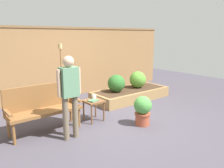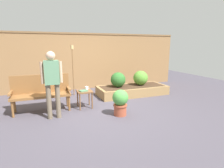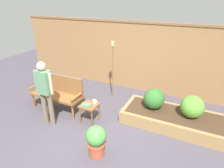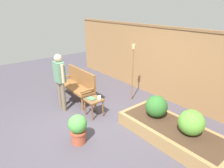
{
  "view_description": "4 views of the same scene",
  "coord_description": "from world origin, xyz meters",
  "px_view_note": "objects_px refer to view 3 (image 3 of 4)",
  "views": [
    {
      "loc": [
        -3.0,
        -3.73,
        1.92
      ],
      "look_at": [
        0.5,
        0.68,
        0.68
      ],
      "focal_mm": 35.9,
      "sensor_mm": 36.0,
      "label": 1
    },
    {
      "loc": [
        -1.33,
        -4.39,
        1.67
      ],
      "look_at": [
        0.59,
        0.61,
        0.54
      ],
      "focal_mm": 28.92,
      "sensor_mm": 36.0,
      "label": 2
    },
    {
      "loc": [
        1.86,
        -2.97,
        2.8
      ],
      "look_at": [
        0.05,
        0.8,
        0.89
      ],
      "focal_mm": 30.71,
      "sensor_mm": 36.0,
      "label": 3
    },
    {
      "loc": [
        3.47,
        -2.17,
        2.7
      ],
      "look_at": [
        0.1,
        0.57,
        0.96
      ],
      "focal_mm": 31.73,
      "sensor_mm": 36.0,
      "label": 4
    }
  ],
  "objects_px": {
    "garden_bench": "(58,90)",
    "person_by_bench": "(45,89)",
    "side_table": "(89,108)",
    "potted_boxwood": "(96,140)",
    "tiki_torch": "(113,60)",
    "book_on_table": "(86,105)",
    "shrub_near_bench": "(154,99)",
    "shrub_far_corner": "(192,107)",
    "cup_on_table": "(95,102)"
  },
  "relations": [
    {
      "from": "garden_bench",
      "to": "person_by_bench",
      "type": "bearing_deg",
      "value": -68.86
    },
    {
      "from": "shrub_near_bench",
      "to": "person_by_bench",
      "type": "xyz_separation_m",
      "value": [
        -2.17,
        -1.29,
        0.38
      ]
    },
    {
      "from": "cup_on_table",
      "to": "shrub_far_corner",
      "type": "distance_m",
      "value": 2.23
    },
    {
      "from": "cup_on_table",
      "to": "person_by_bench",
      "type": "height_order",
      "value": "person_by_bench"
    },
    {
      "from": "garden_bench",
      "to": "potted_boxwood",
      "type": "distance_m",
      "value": 2.08
    },
    {
      "from": "cup_on_table",
      "to": "shrub_far_corner",
      "type": "bearing_deg",
      "value": 18.29
    },
    {
      "from": "potted_boxwood",
      "to": "tiki_torch",
      "type": "distance_m",
      "value": 2.54
    },
    {
      "from": "book_on_table",
      "to": "tiki_torch",
      "type": "height_order",
      "value": "tiki_torch"
    },
    {
      "from": "shrub_near_bench",
      "to": "potted_boxwood",
      "type": "bearing_deg",
      "value": -111.16
    },
    {
      "from": "garden_bench",
      "to": "tiki_torch",
      "type": "height_order",
      "value": "tiki_torch"
    },
    {
      "from": "side_table",
      "to": "potted_boxwood",
      "type": "bearing_deg",
      "value": -51.52
    },
    {
      "from": "cup_on_table",
      "to": "garden_bench",
      "type": "bearing_deg",
      "value": 176.27
    },
    {
      "from": "cup_on_table",
      "to": "shrub_far_corner",
      "type": "xyz_separation_m",
      "value": [
        2.12,
        0.7,
        0.03
      ]
    },
    {
      "from": "cup_on_table",
      "to": "shrub_far_corner",
      "type": "height_order",
      "value": "shrub_far_corner"
    },
    {
      "from": "book_on_table",
      "to": "shrub_far_corner",
      "type": "relative_size",
      "value": 0.41
    },
    {
      "from": "potted_boxwood",
      "to": "tiki_torch",
      "type": "relative_size",
      "value": 0.38
    },
    {
      "from": "cup_on_table",
      "to": "potted_boxwood",
      "type": "bearing_deg",
      "value": -58.42
    },
    {
      "from": "side_table",
      "to": "potted_boxwood",
      "type": "relative_size",
      "value": 0.75
    },
    {
      "from": "potted_boxwood",
      "to": "garden_bench",
      "type": "bearing_deg",
      "value": 149.35
    },
    {
      "from": "garden_bench",
      "to": "person_by_bench",
      "type": "distance_m",
      "value": 0.82
    },
    {
      "from": "book_on_table",
      "to": "shrub_near_bench",
      "type": "xyz_separation_m",
      "value": [
        1.38,
        0.87,
        0.06
      ]
    },
    {
      "from": "shrub_far_corner",
      "to": "person_by_bench",
      "type": "xyz_separation_m",
      "value": [
        -3.04,
        -1.29,
        0.38
      ]
    },
    {
      "from": "side_table",
      "to": "potted_boxwood",
      "type": "height_order",
      "value": "potted_boxwood"
    },
    {
      "from": "garden_bench",
      "to": "shrub_near_bench",
      "type": "bearing_deg",
      "value": 14.36
    },
    {
      "from": "side_table",
      "to": "book_on_table",
      "type": "distance_m",
      "value": 0.12
    },
    {
      "from": "garden_bench",
      "to": "book_on_table",
      "type": "bearing_deg",
      "value": -13.03
    },
    {
      "from": "potted_boxwood",
      "to": "tiki_torch",
      "type": "height_order",
      "value": "tiki_torch"
    },
    {
      "from": "side_table",
      "to": "cup_on_table",
      "type": "relative_size",
      "value": 4.01
    },
    {
      "from": "shrub_near_bench",
      "to": "side_table",
      "type": "bearing_deg",
      "value": -148.67
    },
    {
      "from": "shrub_far_corner",
      "to": "garden_bench",
      "type": "bearing_deg",
      "value": -169.31
    },
    {
      "from": "shrub_near_bench",
      "to": "tiki_torch",
      "type": "xyz_separation_m",
      "value": [
        -1.4,
        0.61,
        0.61
      ]
    },
    {
      "from": "potted_boxwood",
      "to": "shrub_far_corner",
      "type": "xyz_separation_m",
      "value": [
        1.52,
        1.68,
        0.2
      ]
    },
    {
      "from": "side_table",
      "to": "garden_bench",
      "type": "bearing_deg",
      "value": 170.1
    },
    {
      "from": "shrub_far_corner",
      "to": "person_by_bench",
      "type": "relative_size",
      "value": 0.33
    },
    {
      "from": "tiki_torch",
      "to": "cup_on_table",
      "type": "bearing_deg",
      "value": -83.47
    },
    {
      "from": "book_on_table",
      "to": "person_by_bench",
      "type": "xyz_separation_m",
      "value": [
        -0.79,
        -0.43,
        0.44
      ]
    },
    {
      "from": "side_table",
      "to": "shrub_far_corner",
      "type": "relative_size",
      "value": 0.93
    },
    {
      "from": "book_on_table",
      "to": "shrub_near_bench",
      "type": "distance_m",
      "value": 1.63
    },
    {
      "from": "person_by_bench",
      "to": "shrub_near_bench",
      "type": "bearing_deg",
      "value": 30.77
    },
    {
      "from": "book_on_table",
      "to": "side_table",
      "type": "bearing_deg",
      "value": 38.94
    },
    {
      "from": "garden_bench",
      "to": "book_on_table",
      "type": "distance_m",
      "value": 1.08
    },
    {
      "from": "side_table",
      "to": "tiki_torch",
      "type": "bearing_deg",
      "value": 92.58
    },
    {
      "from": "person_by_bench",
      "to": "side_table",
      "type": "bearing_deg",
      "value": 29.87
    },
    {
      "from": "shrub_near_bench",
      "to": "cup_on_table",
      "type": "bearing_deg",
      "value": -150.79
    },
    {
      "from": "shrub_near_bench",
      "to": "shrub_far_corner",
      "type": "height_order",
      "value": "shrub_far_corner"
    },
    {
      "from": "side_table",
      "to": "shrub_far_corner",
      "type": "bearing_deg",
      "value": 20.28
    },
    {
      "from": "side_table",
      "to": "person_by_bench",
      "type": "xyz_separation_m",
      "value": [
        -0.84,
        -0.48,
        0.54
      ]
    },
    {
      "from": "shrub_far_corner",
      "to": "cup_on_table",
      "type": "bearing_deg",
      "value": -161.71
    },
    {
      "from": "book_on_table",
      "to": "shrub_far_corner",
      "type": "distance_m",
      "value": 2.41
    },
    {
      "from": "book_on_table",
      "to": "shrub_near_bench",
      "type": "height_order",
      "value": "shrub_near_bench"
    }
  ]
}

